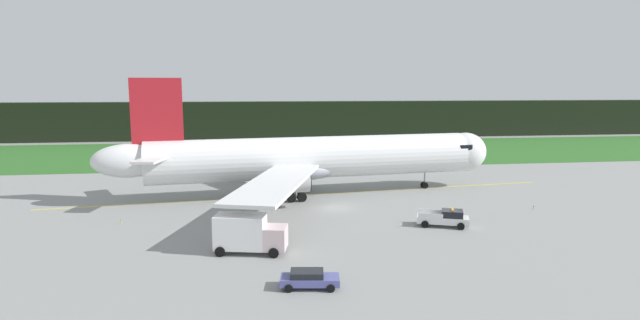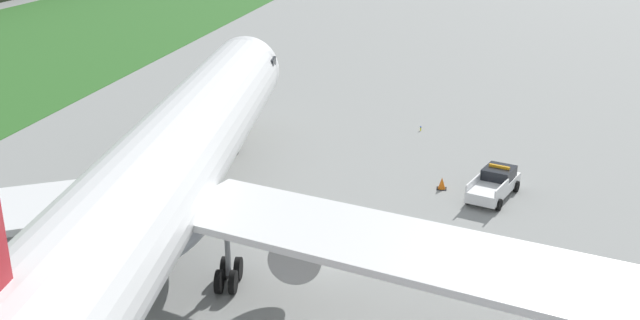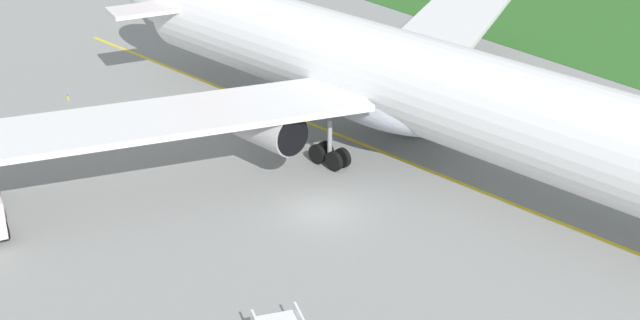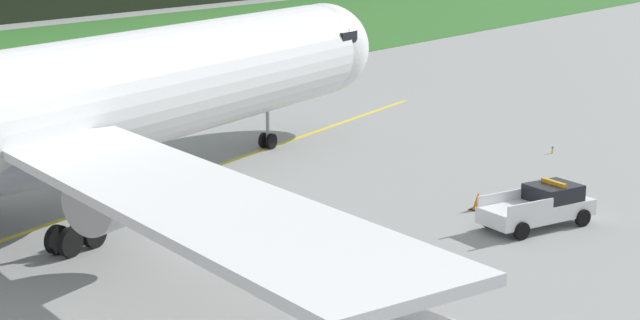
% 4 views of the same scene
% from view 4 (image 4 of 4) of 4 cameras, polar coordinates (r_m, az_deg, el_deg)
% --- Properties ---
extents(ground, '(320.00, 320.00, 0.00)m').
position_cam_4_polar(ground, '(43.75, -5.54, -4.53)').
color(ground, gray).
extents(taxiway_centerline_main, '(69.13, 8.39, 0.01)m').
position_cam_4_polar(taxiway_centerline_main, '(48.35, -13.66, -3.10)').
color(taxiway_centerline_main, yellow).
rests_on(taxiway_centerline_main, ground).
extents(airliner, '(54.01, 47.88, 15.64)m').
position_cam_4_polar(airliner, '(46.82, -14.47, 2.59)').
color(airliner, silver).
rests_on(airliner, ground).
extents(ops_pickup_truck, '(5.65, 3.70, 1.94)m').
position_cam_4_polar(ops_pickup_truck, '(46.62, 11.90, -2.48)').
color(ops_pickup_truck, white).
rests_on(ops_pickup_truck, ground).
extents(apron_cone, '(0.66, 0.66, 0.82)m').
position_cam_4_polar(apron_cone, '(48.79, 8.60, -2.23)').
color(apron_cone, black).
rests_on(apron_cone, ground).
extents(taxiway_edge_light_east, '(0.12, 0.12, 0.40)m').
position_cam_4_polar(taxiway_edge_light_east, '(60.90, 12.54, 0.55)').
color(taxiway_edge_light_east, yellow).
rests_on(taxiway_edge_light_east, ground).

